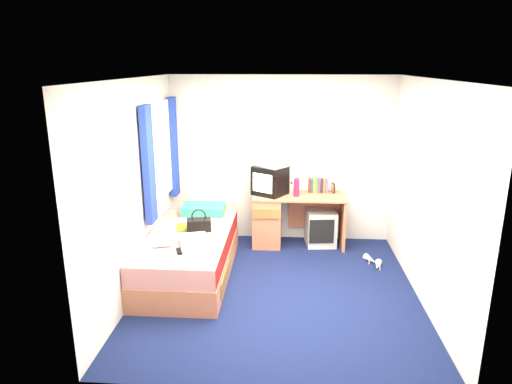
# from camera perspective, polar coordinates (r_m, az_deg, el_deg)

# --- Properties ---
(ground) EXTENTS (3.40, 3.40, 0.00)m
(ground) POSITION_cam_1_polar(r_m,az_deg,el_deg) (5.44, 2.62, -12.18)
(ground) COLOR #0C1438
(ground) RESTS_ON ground
(room_shell) EXTENTS (3.40, 3.40, 3.40)m
(room_shell) POSITION_cam_1_polar(r_m,az_deg,el_deg) (4.93, 2.84, 2.88)
(room_shell) COLOR white
(room_shell) RESTS_ON ground
(bed) EXTENTS (1.01, 2.00, 0.54)m
(bed) POSITION_cam_1_polar(r_m,az_deg,el_deg) (5.75, -8.37, -7.78)
(bed) COLOR #C47451
(bed) RESTS_ON ground
(pillow) EXTENTS (0.59, 0.38, 0.13)m
(pillow) POSITION_cam_1_polar(r_m,az_deg,el_deg) (6.35, -6.54, -2.16)
(pillow) COLOR #1976A8
(pillow) RESTS_ON bed
(desk) EXTENTS (1.30, 0.55, 0.75)m
(desk) POSITION_cam_1_polar(r_m,az_deg,el_deg) (6.60, 2.94, -3.17)
(desk) COLOR #C47451
(desk) RESTS_ON ground
(storage_cube) EXTENTS (0.45, 0.45, 0.51)m
(storage_cube) POSITION_cam_1_polar(r_m,az_deg,el_deg) (6.69, 8.08, -4.43)
(storage_cube) COLOR silver
(storage_cube) RESTS_ON ground
(crt_tv) EXTENTS (0.55, 0.54, 0.41)m
(crt_tv) POSITION_cam_1_polar(r_m,az_deg,el_deg) (6.45, 1.76, 1.47)
(crt_tv) COLOR black
(crt_tv) RESTS_ON desk
(vcr) EXTENTS (0.52, 0.50, 0.08)m
(vcr) POSITION_cam_1_polar(r_m,az_deg,el_deg) (6.39, 1.80, 3.60)
(vcr) COLOR silver
(vcr) RESTS_ON crt_tv
(book_row) EXTENTS (0.27, 0.13, 0.20)m
(book_row) POSITION_cam_1_polar(r_m,az_deg,el_deg) (6.64, 7.75, 0.83)
(book_row) COLOR maroon
(book_row) RESTS_ON desk
(picture_frame) EXTENTS (0.04, 0.12, 0.14)m
(picture_frame) POSITION_cam_1_polar(r_m,az_deg,el_deg) (6.66, 9.63, 0.51)
(picture_frame) COLOR black
(picture_frame) RESTS_ON desk
(pink_water_bottle) EXTENTS (0.09, 0.09, 0.24)m
(pink_water_bottle) POSITION_cam_1_polar(r_m,az_deg,el_deg) (6.39, 5.11, 0.51)
(pink_water_bottle) COLOR #BE1A44
(pink_water_bottle) RESTS_ON desk
(aerosol_can) EXTENTS (0.05, 0.05, 0.16)m
(aerosol_can) POSITION_cam_1_polar(r_m,az_deg,el_deg) (6.48, 4.45, 0.36)
(aerosol_can) COLOR silver
(aerosol_can) RESTS_ON desk
(handbag) EXTENTS (0.32, 0.22, 0.28)m
(handbag) POSITION_cam_1_polar(r_m,az_deg,el_deg) (5.72, -7.14, -4.03)
(handbag) COLOR black
(handbag) RESTS_ON bed
(towel) EXTENTS (0.36, 0.33, 0.10)m
(towel) POSITION_cam_1_polar(r_m,az_deg,el_deg) (5.32, -7.82, -5.98)
(towel) COLOR silver
(towel) RESTS_ON bed
(magazine) EXTENTS (0.26, 0.32, 0.01)m
(magazine) POSITION_cam_1_polar(r_m,az_deg,el_deg) (5.86, -8.84, -4.38)
(magazine) COLOR yellow
(magazine) RESTS_ON bed
(water_bottle) EXTENTS (0.21, 0.13, 0.07)m
(water_bottle) POSITION_cam_1_polar(r_m,az_deg,el_deg) (5.31, -11.67, -6.41)
(water_bottle) COLOR #B3BCC5
(water_bottle) RESTS_ON bed
(colour_swatch_fan) EXTENTS (0.22, 0.08, 0.01)m
(colour_swatch_fan) POSITION_cam_1_polar(r_m,az_deg,el_deg) (5.12, -8.62, -7.45)
(colour_swatch_fan) COLOR #FB9B37
(colour_swatch_fan) RESTS_ON bed
(remote_control) EXTENTS (0.10, 0.17, 0.02)m
(remote_control) POSITION_cam_1_polar(r_m,az_deg,el_deg) (5.15, -9.59, -7.32)
(remote_control) COLOR black
(remote_control) RESTS_ON bed
(window_assembly) EXTENTS (0.11, 1.42, 1.40)m
(window_assembly) POSITION_cam_1_polar(r_m,az_deg,el_deg) (6.04, -11.83, 4.66)
(window_assembly) COLOR silver
(window_assembly) RESTS_ON room_shell
(white_heels) EXTENTS (0.23, 0.41, 0.09)m
(white_heels) POSITION_cam_1_polar(r_m,az_deg,el_deg) (6.23, 14.55, -8.52)
(white_heels) COLOR silver
(white_heels) RESTS_ON ground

